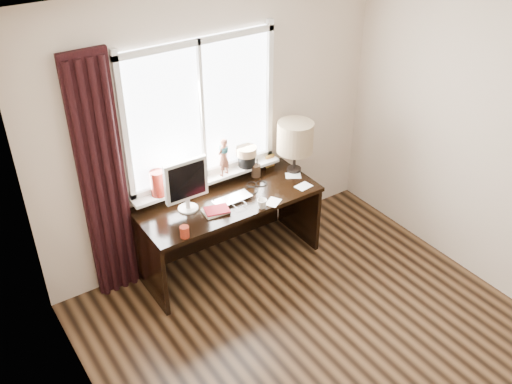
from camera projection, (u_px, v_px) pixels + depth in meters
floor at (349, 367)px, 4.51m from camera, size 3.50×4.00×0.00m
ceiling at (391, 44)px, 3.12m from camera, size 3.50×4.00×0.00m
wall_back at (215, 126)px, 5.22m from camera, size 3.50×0.00×2.60m
wall_left at (120, 346)px, 2.99m from camera, size 0.00×4.00×2.60m
laptop at (232, 199)px, 5.16m from camera, size 0.37×0.24×0.03m
mug at (262, 203)px, 5.05m from camera, size 0.11×0.11×0.09m
red_cup at (185, 232)px, 4.68m from camera, size 0.08×0.08×0.10m
window at (204, 131)px, 5.11m from camera, size 1.52×0.21×1.40m
curtain at (104, 184)px, 4.72m from camera, size 0.38×0.09×2.25m
desk at (224, 215)px, 5.40m from camera, size 1.70×0.70×0.75m
monitor at (186, 182)px, 4.90m from camera, size 0.40×0.18×0.49m
notebook_stack at (216, 211)px, 5.01m from camera, size 0.25×0.20×0.03m
brush_holder at (256, 170)px, 5.51m from camera, size 0.09×0.09×0.25m
icon_frame at (270, 161)px, 5.66m from camera, size 0.10×0.02×0.13m
table_lamp at (295, 138)px, 5.43m from camera, size 0.35×0.35×0.52m
loose_papers at (290, 188)px, 5.36m from camera, size 0.62×0.44×0.00m
desk_cables at (254, 187)px, 5.36m from camera, size 0.31×0.23×0.01m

